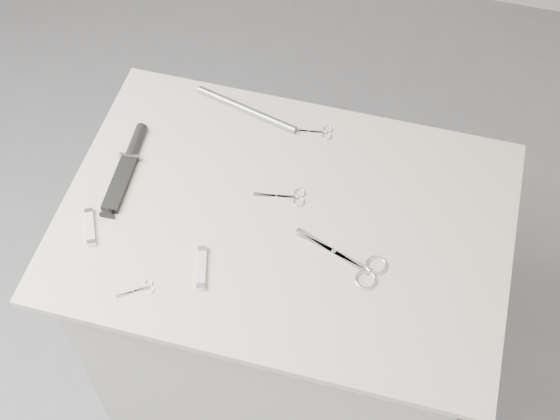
% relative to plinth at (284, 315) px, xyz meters
% --- Properties ---
extents(ground, '(4.00, 4.00, 0.01)m').
position_rel_plinth_xyz_m(ground, '(0.00, 0.00, -0.46)').
color(ground, gray).
rests_on(ground, ground).
extents(plinth, '(0.90, 0.60, 0.90)m').
position_rel_plinth_xyz_m(plinth, '(0.00, 0.00, 0.00)').
color(plinth, '#B1B1AF').
rests_on(plinth, ground).
extents(display_board, '(1.00, 0.70, 0.02)m').
position_rel_plinth_xyz_m(display_board, '(0.00, 0.00, 0.46)').
color(display_board, beige).
rests_on(display_board, plinth).
extents(large_shears, '(0.21, 0.12, 0.01)m').
position_rel_plinth_xyz_m(large_shears, '(0.18, -0.08, 0.47)').
color(large_shears, white).
rests_on(large_shears, display_board).
extents(embroidery_scissors_a, '(0.12, 0.05, 0.00)m').
position_rel_plinth_xyz_m(embroidery_scissors_a, '(-0.01, 0.06, 0.47)').
color(embroidery_scissors_a, white).
rests_on(embroidery_scissors_a, display_board).
extents(embroidery_scissors_b, '(0.10, 0.04, 0.00)m').
position_rel_plinth_xyz_m(embroidery_scissors_b, '(0.01, 0.26, 0.47)').
color(embroidery_scissors_b, white).
rests_on(embroidery_scissors_b, display_board).
extents(tiny_scissors, '(0.07, 0.06, 0.00)m').
position_rel_plinth_xyz_m(tiny_scissors, '(-0.25, -0.25, 0.47)').
color(tiny_scissors, white).
rests_on(tiny_scissors, display_board).
extents(sheathed_knife, '(0.06, 0.25, 0.03)m').
position_rel_plinth_xyz_m(sheathed_knife, '(-0.39, 0.05, 0.48)').
color(sheathed_knife, black).
rests_on(sheathed_knife, display_board).
extents(pocket_knife_a, '(0.05, 0.11, 0.01)m').
position_rel_plinth_xyz_m(pocket_knife_a, '(-0.14, -0.17, 0.48)').
color(pocket_knife_a, beige).
rests_on(pocket_knife_a, display_board).
extents(pocket_knife_b, '(0.06, 0.09, 0.01)m').
position_rel_plinth_xyz_m(pocket_knife_b, '(-0.41, -0.14, 0.48)').
color(pocket_knife_b, beige).
rests_on(pocket_knife_b, display_board).
extents(metal_rail, '(0.27, 0.09, 0.02)m').
position_rel_plinth_xyz_m(metal_rail, '(-0.17, 0.28, 0.48)').
color(metal_rail, '#94979C').
rests_on(metal_rail, display_board).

